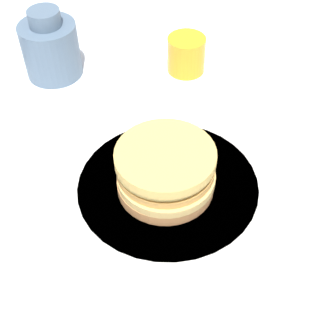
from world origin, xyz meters
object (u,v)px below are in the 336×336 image
Objects in this scene: plate at (168,186)px; juice_glass at (186,54)px; pancake_stack at (166,169)px; cream_jug at (51,48)px.

juice_glass is (-0.31, -0.00, 0.03)m from plate.
pancake_stack reaches higher than plate.
pancake_stack reaches higher than juice_glass.
cream_jug is at bearing -137.50° from pancake_stack.
pancake_stack is at bearing 42.50° from cream_jug.
cream_jug reaches higher than juice_glass.
juice_glass is at bearing -179.68° from plate.
plate is at bearing 135.28° from pancake_stack.
plate is 2.25× the size of cream_jug.
juice_glass is 0.25m from cream_jug.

